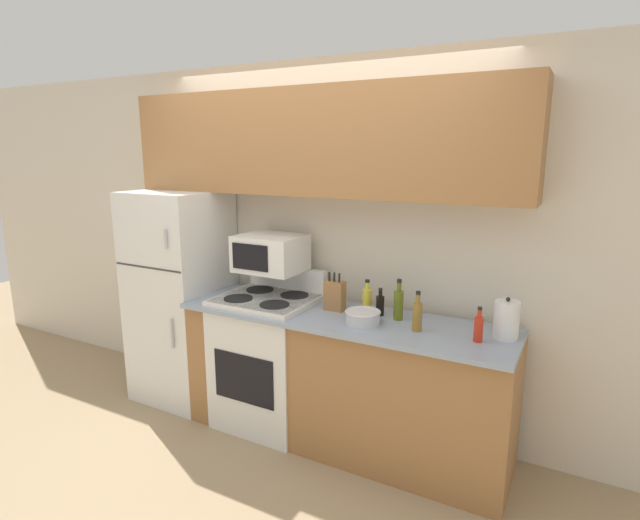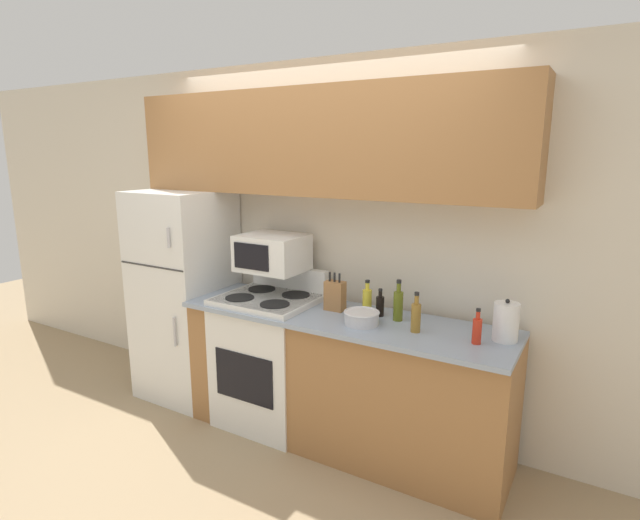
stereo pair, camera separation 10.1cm
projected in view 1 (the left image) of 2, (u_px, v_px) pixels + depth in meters
The scene contains 15 objects.
ground_plane at pixel (278, 449), 3.31m from camera, with size 12.00×12.00×0.00m, color tan.
wall_back at pixel (324, 244), 3.60m from camera, with size 8.00×0.05×2.55m.
lower_cabinets at pixel (342, 379), 3.30m from camera, with size 2.18×0.62×0.90m.
refrigerator at pixel (181, 296), 3.91m from camera, with size 0.66×0.65×1.64m.
upper_cabinets at pixel (312, 142), 3.30m from camera, with size 2.84×0.30×0.70m.
stove at pixel (268, 358), 3.56m from camera, with size 0.66×0.60×1.10m.
microwave at pixel (271, 253), 3.49m from camera, with size 0.45×0.37×0.25m.
knife_block at pixel (335, 295), 3.28m from camera, with size 0.13×0.08×0.26m.
bowl at pixel (363, 317), 3.03m from camera, with size 0.22×0.22×0.08m.
bottle_vinegar at pixel (417, 315), 2.90m from camera, with size 0.06×0.06×0.24m.
bottle_hot_sauce at pixel (479, 328), 2.74m from camera, with size 0.05×0.05×0.20m.
bottle_olive_oil at pixel (399, 304), 3.10m from camera, with size 0.06×0.06×0.26m.
bottle_soy_sauce at pixel (380, 305), 3.18m from camera, with size 0.05×0.05×0.18m.
bottle_cooking_spray at pixel (367, 300), 3.24m from camera, with size 0.06×0.06×0.22m.
kettle at pixel (506, 320), 2.78m from camera, with size 0.14×0.14×0.24m.
Camera 1 is at (1.66, -2.47, 1.93)m, focal length 28.00 mm.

